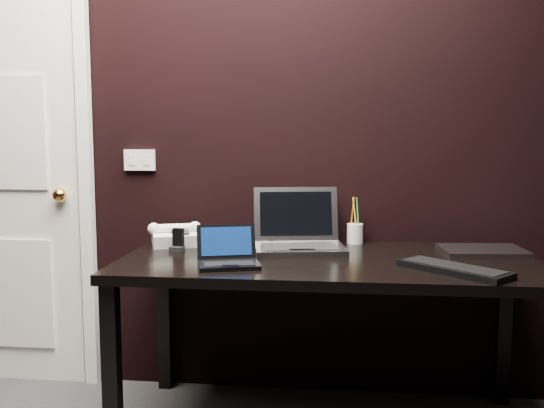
# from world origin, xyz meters

# --- Properties ---
(wall_back) EXTENTS (4.00, 0.00, 4.00)m
(wall_back) POSITION_xyz_m (0.00, 1.80, 1.30)
(wall_back) COLOR black
(wall_back) RESTS_ON ground
(wall_switch) EXTENTS (0.15, 0.02, 0.10)m
(wall_switch) POSITION_xyz_m (-0.62, 1.79, 1.12)
(wall_switch) COLOR silver
(wall_switch) RESTS_ON wall_back
(desk) EXTENTS (1.70, 0.80, 0.74)m
(desk) POSITION_xyz_m (0.30, 1.40, 0.66)
(desk) COLOR black
(desk) RESTS_ON ground
(netbook) EXTENTS (0.28, 0.26, 0.15)m
(netbook) POSITION_xyz_m (-0.08, 1.22, 0.77)
(netbook) COLOR black
(netbook) RESTS_ON desk
(silver_laptop) EXTENTS (0.43, 0.40, 0.26)m
(silver_laptop) POSITION_xyz_m (0.17, 1.56, 0.79)
(silver_laptop) COLOR #A0A1A5
(silver_laptop) RESTS_ON desk
(ext_keyboard) EXTENTS (0.40, 0.39, 0.03)m
(ext_keyboard) POSITION_xyz_m (0.76, 1.19, 0.75)
(ext_keyboard) COLOR black
(ext_keyboard) RESTS_ON desk
(closed_laptop) EXTENTS (0.36, 0.28, 0.02)m
(closed_laptop) POSITION_xyz_m (0.95, 1.56, 0.75)
(closed_laptop) COLOR #9E9EA3
(closed_laptop) RESTS_ON desk
(desk_phone) EXTENTS (0.25, 0.24, 0.12)m
(desk_phone) POSITION_xyz_m (-0.40, 1.60, 0.78)
(desk_phone) COLOR white
(desk_phone) RESTS_ON desk
(mobile_phone) EXTENTS (0.06, 0.06, 0.10)m
(mobile_phone) POSITION_xyz_m (-0.35, 1.48, 0.78)
(mobile_phone) COLOR black
(mobile_phone) RESTS_ON desk
(pen_cup) EXTENTS (0.09, 0.09, 0.22)m
(pen_cup) POSITION_xyz_m (0.41, 1.75, 0.79)
(pen_cup) COLOR silver
(pen_cup) RESTS_ON desk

